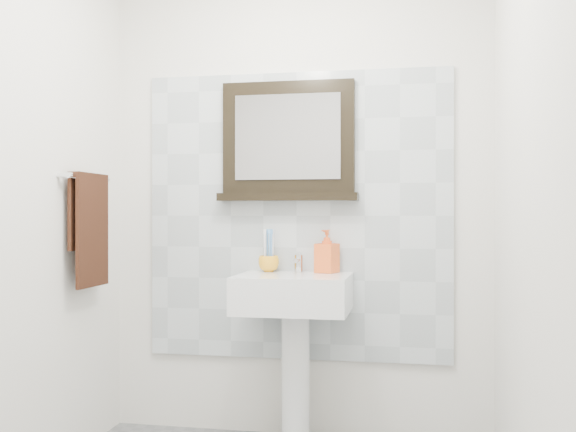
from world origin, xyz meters
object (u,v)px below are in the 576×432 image
(pedestal_sink, at_px, (294,312))
(framed_mirror, at_px, (288,144))
(soap_dispenser, at_px, (327,251))
(hand_towel, at_px, (89,221))
(toothbrush_cup, at_px, (269,264))

(pedestal_sink, height_order, framed_mirror, framed_mirror)
(soap_dispenser, distance_m, hand_towel, 1.18)
(framed_mirror, bearing_deg, soap_dispenser, -11.57)
(toothbrush_cup, distance_m, soap_dispenser, 0.31)
(toothbrush_cup, relative_size, framed_mirror, 0.14)
(framed_mirror, bearing_deg, toothbrush_cup, -154.87)
(pedestal_sink, bearing_deg, framed_mirror, 108.97)
(toothbrush_cup, bearing_deg, soap_dispenser, 0.26)
(soap_dispenser, bearing_deg, toothbrush_cup, -158.52)
(toothbrush_cup, bearing_deg, framed_mirror, 25.13)
(toothbrush_cup, bearing_deg, hand_towel, -154.90)
(pedestal_sink, relative_size, toothbrush_cup, 9.11)
(soap_dispenser, bearing_deg, pedestal_sink, -113.97)
(pedestal_sink, xyz_separation_m, toothbrush_cup, (-0.16, 0.14, 0.23))
(pedestal_sink, xyz_separation_m, hand_towel, (-0.96, -0.24, 0.45))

